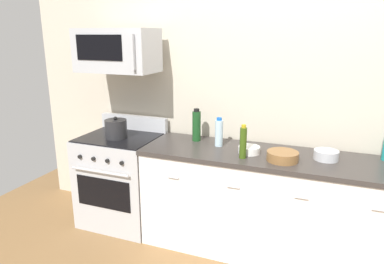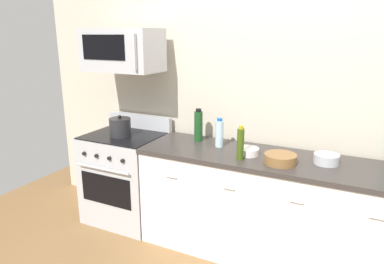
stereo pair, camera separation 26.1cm
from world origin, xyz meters
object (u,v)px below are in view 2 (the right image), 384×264
(bottle_wine_green, at_px, (198,126))
(range_oven, at_px, (126,176))
(bottle_olive_oil, at_px, (240,144))
(bowl_white_ceramic, at_px, (248,151))
(bottle_water_clear, at_px, (219,133))
(bowl_steel_prep, at_px, (326,159))
(microwave, at_px, (122,50))
(stockpot, at_px, (120,127))
(bowl_wooden_salad, at_px, (280,158))

(bottle_wine_green, bearing_deg, range_oven, -168.50)
(bottle_olive_oil, relative_size, bowl_white_ceramic, 1.54)
(bottle_water_clear, relative_size, bowl_steel_prep, 1.34)
(bowl_steel_prep, bearing_deg, bottle_olive_oil, -161.64)
(microwave, distance_m, bottle_wine_green, 1.03)
(microwave, height_order, bottle_water_clear, microwave)
(range_oven, relative_size, stockpot, 5.02)
(microwave, height_order, bowl_white_ceramic, microwave)
(bottle_olive_oil, relative_size, stockpot, 1.32)
(bowl_wooden_salad, height_order, stockpot, stockpot)
(microwave, height_order, bowl_steel_prep, microwave)
(bowl_white_ceramic, xyz_separation_m, bowl_steel_prep, (0.61, 0.07, 0.01))
(range_oven, bearing_deg, bottle_wine_green, 11.50)
(bottle_olive_oil, distance_m, bottle_wine_green, 0.62)
(bottle_olive_oil, xyz_separation_m, bowl_white_ceramic, (0.02, 0.14, -0.10))
(bowl_steel_prep, bearing_deg, microwave, 179.95)
(bottle_olive_oil, relative_size, bowl_steel_prep, 1.44)
(bottle_water_clear, relative_size, bowl_wooden_salad, 1.04)
(bowl_steel_prep, distance_m, bowl_wooden_salad, 0.36)
(range_oven, relative_size, bowl_white_ceramic, 5.86)
(bowl_white_ceramic, distance_m, bowl_steel_prep, 0.62)
(bottle_wine_green, bearing_deg, bottle_olive_oil, -31.52)
(range_oven, xyz_separation_m, bottle_olive_oil, (1.28, -0.17, 0.58))
(bottle_wine_green, xyz_separation_m, bowl_wooden_salad, (0.84, -0.27, -0.11))
(bowl_white_ceramic, height_order, bowl_wooden_salad, bowl_wooden_salad)
(bottle_wine_green, height_order, bowl_wooden_salad, bottle_wine_green)
(microwave, relative_size, bowl_white_ceramic, 4.08)
(bowl_wooden_salad, bearing_deg, bottle_wine_green, 162.27)
(stockpot, bearing_deg, microwave, 89.87)
(stockpot, bearing_deg, bowl_wooden_salad, -2.16)
(range_oven, distance_m, bowl_white_ceramic, 1.39)
(bottle_water_clear, xyz_separation_m, bowl_wooden_salad, (0.59, -0.19, -0.08))
(bottle_olive_oil, bearing_deg, bottle_water_clear, 139.26)
(bowl_steel_prep, xyz_separation_m, stockpot, (-1.92, -0.10, 0.05))
(microwave, xyz_separation_m, bowl_steel_prep, (1.92, -0.00, -0.79))
(microwave, bearing_deg, bottle_olive_oil, -9.42)
(range_oven, height_order, bottle_olive_oil, bottle_olive_oil)
(microwave, distance_m, bottle_water_clear, 1.23)
(range_oven, xyz_separation_m, microwave, (0.00, 0.04, 1.28))
(bottle_water_clear, bearing_deg, bowl_wooden_salad, -17.42)
(microwave, distance_m, stockpot, 0.74)
(range_oven, bearing_deg, stockpot, -90.00)
(stockpot, bearing_deg, range_oven, 90.00)
(microwave, distance_m, bowl_wooden_salad, 1.78)
(range_oven, height_order, bowl_wooden_salad, range_oven)
(microwave, xyz_separation_m, stockpot, (-0.00, -0.10, -0.74))
(bowl_white_ceramic, bearing_deg, microwave, 176.81)
(bottle_wine_green, relative_size, bowl_steel_prep, 1.59)
(range_oven, distance_m, bottle_wine_green, 0.98)
(bottle_wine_green, distance_m, stockpot, 0.79)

